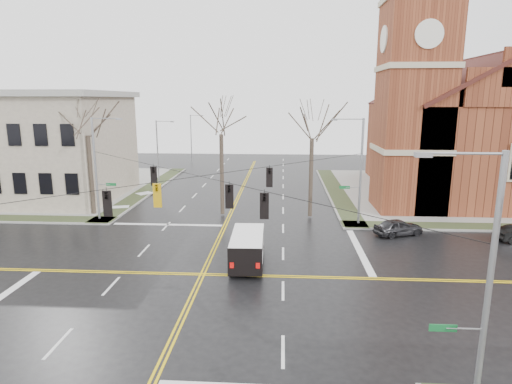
# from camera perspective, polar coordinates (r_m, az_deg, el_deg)

# --- Properties ---
(ground) EXTENTS (120.00, 120.00, 0.00)m
(ground) POSITION_cam_1_polar(r_m,az_deg,el_deg) (27.23, -7.15, -10.84)
(ground) COLOR black
(ground) RESTS_ON ground
(sidewalks) EXTENTS (80.00, 80.00, 0.17)m
(sidewalks) POSITION_cam_1_polar(r_m,az_deg,el_deg) (27.20, -7.15, -10.69)
(sidewalks) COLOR gray
(sidewalks) RESTS_ON ground
(road_markings) EXTENTS (100.00, 100.00, 0.01)m
(road_markings) POSITION_cam_1_polar(r_m,az_deg,el_deg) (27.23, -7.15, -10.83)
(road_markings) COLOR gold
(road_markings) RESTS_ON ground
(church) EXTENTS (24.28, 27.48, 27.50)m
(church) POSITION_cam_1_polar(r_m,az_deg,el_deg) (53.28, 25.81, 8.67)
(church) COLOR maroon
(church) RESTS_ON ground
(civic_building_a) EXTENTS (18.00, 14.00, 11.00)m
(civic_building_a) POSITION_cam_1_polar(r_m,az_deg,el_deg) (52.32, -27.48, 5.23)
(civic_building_a) COLOR gray
(civic_building_a) RESTS_ON ground
(signal_pole_ne) EXTENTS (2.75, 0.22, 9.00)m
(signal_pole_ne) POSITION_cam_1_polar(r_m,az_deg,el_deg) (37.11, 13.56, 3.09)
(signal_pole_ne) COLOR gray
(signal_pole_ne) RESTS_ON ground
(signal_pole_nw) EXTENTS (2.75, 0.22, 9.00)m
(signal_pole_nw) POSITION_cam_1_polar(r_m,az_deg,el_deg) (39.97, -20.40, 3.29)
(signal_pole_nw) COLOR gray
(signal_pole_nw) RESTS_ON ground
(signal_pole_se) EXTENTS (2.75, 0.22, 9.00)m
(signal_pole_se) POSITION_cam_1_polar(r_m,az_deg,el_deg) (15.67, 28.11, -10.54)
(signal_pole_se) COLOR gray
(signal_pole_se) RESTS_ON ground
(span_wires) EXTENTS (23.02, 23.02, 0.03)m
(span_wires) POSITION_cam_1_polar(r_m,az_deg,el_deg) (25.46, -7.51, 2.11)
(span_wires) COLOR black
(span_wires) RESTS_ON ground
(traffic_signals) EXTENTS (8.21, 8.26, 1.30)m
(traffic_signals) POSITION_cam_1_polar(r_m,az_deg,el_deg) (24.96, -7.76, 0.15)
(traffic_signals) COLOR black
(traffic_signals) RESTS_ON ground
(streetlight_north_a) EXTENTS (2.30, 0.20, 8.00)m
(streetlight_north_a) POSITION_cam_1_polar(r_m,az_deg,el_deg) (55.18, -12.85, 5.52)
(streetlight_north_a) COLOR gray
(streetlight_north_a) RESTS_ON ground
(streetlight_north_b) EXTENTS (2.30, 0.20, 8.00)m
(streetlight_north_b) POSITION_cam_1_polar(r_m,az_deg,el_deg) (74.49, -8.54, 7.35)
(streetlight_north_b) COLOR gray
(streetlight_north_b) RESTS_ON ground
(cargo_van) EXTENTS (2.21, 5.42, 2.04)m
(cargo_van) POSITION_cam_1_polar(r_m,az_deg,el_deg) (28.37, -1.13, -7.17)
(cargo_van) COLOR white
(cargo_van) RESTS_ON ground
(parked_car_a) EXTENTS (4.25, 2.94, 1.34)m
(parked_car_a) POSITION_cam_1_polar(r_m,az_deg,el_deg) (36.03, 18.44, -4.46)
(parked_car_a) COLOR black
(parked_car_a) RESTS_ON ground
(tree_nw_far) EXTENTS (4.00, 4.00, 10.93)m
(tree_nw_far) POSITION_cam_1_polar(r_m,az_deg,el_deg) (41.82, -21.56, 7.67)
(tree_nw_far) COLOR #3D3026
(tree_nw_far) RESTS_ON ground
(tree_nw_near) EXTENTS (4.00, 4.00, 11.11)m
(tree_nw_near) POSITION_cam_1_polar(r_m,az_deg,el_deg) (38.94, -4.68, 8.39)
(tree_nw_near) COLOR #3D3026
(tree_nw_near) RESTS_ON ground
(tree_ne) EXTENTS (4.00, 4.00, 10.67)m
(tree_ne) POSITION_cam_1_polar(r_m,az_deg,el_deg) (38.41, 7.49, 7.81)
(tree_ne) COLOR #3D3026
(tree_ne) RESTS_ON ground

